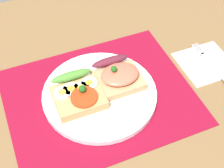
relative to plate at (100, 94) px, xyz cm
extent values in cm
cube|color=brown|center=(0.00, 0.00, -2.60)|extent=(120.00, 90.00, 3.20)
cube|color=maroon|center=(0.00, 0.00, -0.85)|extent=(41.25, 33.37, 0.30)
cylinder|color=white|center=(0.00, 0.00, 0.00)|extent=(25.56, 25.56, 1.40)
cube|color=tan|center=(-4.91, -0.52, 1.76)|extent=(10.46, 9.01, 2.11)
cylinder|color=red|center=(-4.11, -1.86, 3.11)|extent=(5.76, 5.76, 0.60)
ellipsoid|color=#4D8A31|center=(-4.91, 4.38, 3.71)|extent=(9.20, 2.20, 1.80)
sphere|color=#1E5919|center=(-3.97, -0.52, 4.21)|extent=(1.60, 1.60, 1.60)
cylinder|color=white|center=(-8.05, 0.95, 3.06)|extent=(3.55, 3.55, 0.50)
cylinder|color=yellow|center=(-8.05, 0.95, 3.39)|extent=(1.60, 1.60, 0.16)
cylinder|color=white|center=(-5.95, 1.26, 3.06)|extent=(3.55, 3.55, 0.50)
cylinder|color=yellow|center=(-5.95, 1.26, 3.39)|extent=(1.60, 1.60, 0.16)
cylinder|color=white|center=(-3.86, 0.68, 3.06)|extent=(3.55, 3.55, 0.50)
cylinder|color=yellow|center=(-3.86, 0.68, 3.39)|extent=(1.60, 1.60, 0.16)
cylinder|color=white|center=(-1.77, 1.37, 3.06)|extent=(3.55, 3.55, 0.50)
cylinder|color=yellow|center=(-1.77, 1.37, 3.39)|extent=(1.60, 1.60, 0.16)
cube|color=tan|center=(4.91, 1.01, 1.56)|extent=(10.56, 8.66, 1.73)
ellipsoid|color=#E76449|center=(5.36, 1.06, 3.36)|extent=(8.66, 6.93, 1.87)
ellipsoid|color=maroon|center=(4.91, 5.74, 3.33)|extent=(8.97, 2.20, 1.80)
sphere|color=#1E5919|center=(4.11, 1.61, 4.99)|extent=(1.40, 1.40, 1.40)
cube|color=white|center=(28.00, -0.49, -0.70)|extent=(12.58, 12.13, 0.60)
cube|color=#B7B7BC|center=(28.63, -2.73, -0.24)|extent=(0.80, 11.19, 0.32)
cube|color=#B7B7BC|center=(28.63, 3.07, -0.24)|extent=(1.50, 1.20, 0.32)
cube|color=#B7B7BC|center=(27.98, 5.07, -0.24)|extent=(0.32, 2.80, 0.32)
cube|color=#B7B7BC|center=(28.63, 5.07, -0.24)|extent=(0.32, 2.80, 0.32)
cube|color=#B7B7BC|center=(29.28, 5.07, -0.24)|extent=(0.32, 2.80, 0.32)
camera|label=1|loc=(-15.16, -44.21, 57.02)|focal=52.83mm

